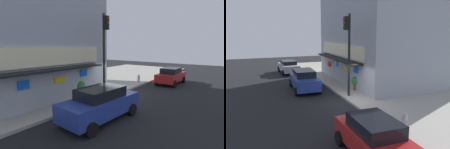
% 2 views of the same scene
% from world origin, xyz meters
% --- Properties ---
extents(ground_plane, '(57.81, 57.81, 0.00)m').
position_xyz_m(ground_plane, '(0.00, 0.00, 0.00)').
color(ground_plane, black).
extents(sidewalk, '(38.54, 11.27, 0.16)m').
position_xyz_m(sidewalk, '(0.00, 5.63, 0.08)').
color(sidewalk, '#A39E93').
rests_on(sidewalk, ground_plane).
extents(corner_building, '(12.02, 10.68, 8.84)m').
position_xyz_m(corner_building, '(-5.24, 6.55, 4.58)').
color(corner_building, '#9EA8B2').
rests_on(corner_building, sidewalk).
extents(traffic_light, '(0.32, 0.58, 5.94)m').
position_xyz_m(traffic_light, '(-0.99, 0.42, 3.93)').
color(traffic_light, black).
rests_on(traffic_light, sidewalk).
extents(fire_hydrant, '(0.49, 0.25, 0.73)m').
position_xyz_m(fire_hydrant, '(5.07, 0.86, 0.51)').
color(fire_hydrant, '#B2B2B7').
rests_on(fire_hydrant, sidewalk).
extents(trash_can, '(0.53, 0.53, 0.90)m').
position_xyz_m(trash_can, '(-7.21, 2.17, 0.61)').
color(trash_can, '#2D2D2D').
rests_on(trash_can, sidewalk).
extents(pedestrian, '(0.57, 0.55, 1.79)m').
position_xyz_m(pedestrian, '(-1.20, 2.12, 1.15)').
color(pedestrian, navy).
rests_on(pedestrian, sidewalk).
extents(potted_plant_by_doorway, '(0.75, 0.75, 1.13)m').
position_xyz_m(potted_plant_by_doorway, '(-2.28, 1.73, 0.83)').
color(potted_plant_by_doorway, brown).
rests_on(potted_plant_by_doorway, sidewalk).
extents(parked_car_blue, '(4.51, 2.23, 1.72)m').
position_xyz_m(parked_car_blue, '(-4.37, -2.04, 0.88)').
color(parked_car_blue, navy).
rests_on(parked_car_blue, ground_plane).
extents(parked_car_red, '(4.09, 2.05, 1.63)m').
position_xyz_m(parked_car_red, '(6.71, -1.91, 0.84)').
color(parked_car_red, '#AD1E1E').
rests_on(parked_car_red, ground_plane).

